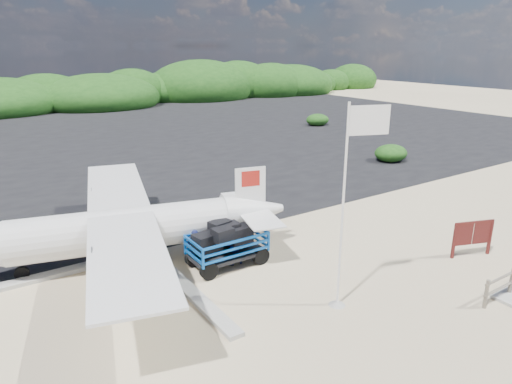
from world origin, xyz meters
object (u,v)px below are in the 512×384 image
crew_b (232,244)px  flagpole (337,305)px  crew_c (240,226)px  aircraft_large (263,134)px  baggage_cart (228,265)px  signboard (470,256)px  crew_a (195,249)px

crew_b → flagpole: bearing=113.3°
crew_c → aircraft_large: (15.31, 20.60, -0.78)m
baggage_cart → crew_b: bearing=-0.7°
flagpole → signboard: bearing=-2.3°
crew_c → baggage_cart: bearing=23.5°
baggage_cart → crew_a: (-1.09, 0.53, 0.77)m
crew_a → aircraft_large: size_ratio=0.11×
baggage_cart → crew_b: (0.22, -0.00, 0.83)m
baggage_cart → crew_a: size_ratio=2.04×
flagpole → crew_a: size_ratio=4.25×
aircraft_large → flagpole: bearing=74.6°
flagpole → aircraft_large: flagpole is taller
flagpole → crew_c: size_ratio=4.23×
crew_a → crew_c: 2.79m
baggage_cart → signboard: baggage_cart is taller
signboard → flagpole: bearing=-162.2°
crew_a → crew_c: (2.61, 0.98, 0.00)m
flagpole → crew_c: 6.01m
baggage_cart → aircraft_large: bearing=52.9°
crew_b → crew_c: bearing=-123.8°
flagpole → crew_a: 5.68m
flagpole → signboard: flagpole is taller
baggage_cart → flagpole: (1.53, -4.46, 0.00)m
crew_b → crew_c: size_ratio=1.07×
crew_a → aircraft_large: (17.92, 21.58, -0.77)m
crew_b → crew_a: bearing=-15.1°
baggage_cart → aircraft_large: 27.78m
baggage_cart → crew_c: 2.27m
crew_b → aircraft_large: aircraft_large is taller
flagpole → crew_a: bearing=117.8°
flagpole → crew_a: (-2.62, 4.98, 0.77)m
crew_a → aircraft_large: 28.06m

